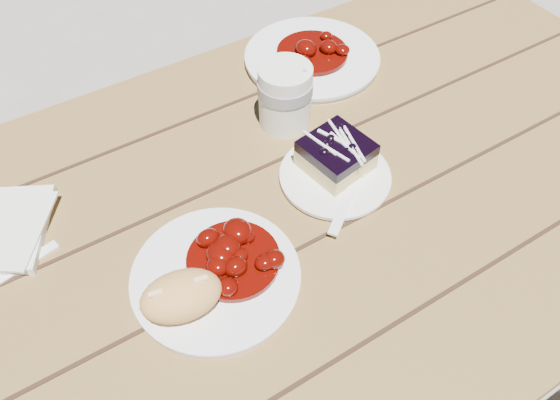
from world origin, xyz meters
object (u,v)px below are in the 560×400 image
main_plate (216,278)px  dessert_plate (335,177)px  bread_roll (181,296)px  coffee_cup (285,96)px  picnic_table (147,334)px  blueberry_cake (336,155)px  second_plate (312,59)px

main_plate → dessert_plate: bearing=15.5°
bread_roll → coffee_cup: 0.38m
bread_roll → main_plate: bearing=20.0°
picnic_table → coffee_cup: size_ratio=18.39×
coffee_cup → main_plate: bearing=-138.1°
main_plate → dessert_plate: main_plate is taller
bread_roll → blueberry_cake: size_ratio=0.98×
picnic_table → main_plate: size_ratio=9.14×
main_plate → coffee_cup: (0.24, 0.22, 0.05)m
main_plate → blueberry_cake: blueberry_cake is taller
second_plate → main_plate: bearing=-138.5°
bread_roll → dessert_plate: bread_roll is taller
main_plate → dessert_plate: (0.24, 0.07, -0.00)m
picnic_table → dessert_plate: 0.38m
dessert_plate → coffee_cup: coffee_cup is taller
picnic_table → main_plate: 0.21m
picnic_table → second_plate: 0.57m
picnic_table → main_plate: (0.11, -0.07, 0.17)m
picnic_table → second_plate: (0.48, 0.27, 0.17)m
main_plate → bread_roll: bearing=-160.0°
main_plate → second_plate: same height
bread_roll → coffee_cup: (0.30, 0.24, 0.01)m
blueberry_cake → bread_roll: bearing=-171.1°
dessert_plate → second_plate: (0.13, 0.26, 0.00)m
coffee_cup → second_plate: size_ratio=0.44×
coffee_cup → second_plate: bearing=40.7°
dessert_plate → coffee_cup: (0.00, 0.15, 0.05)m
dessert_plate → blueberry_cake: bearing=56.3°
picnic_table → second_plate: bearing=28.9°
bread_roll → second_plate: (0.43, 0.35, -0.03)m
bread_roll → coffee_cup: size_ratio=0.94×
blueberry_cake → second_plate: 0.28m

